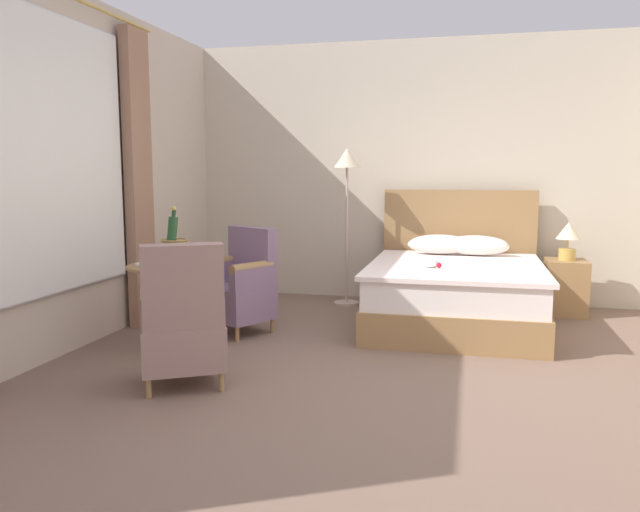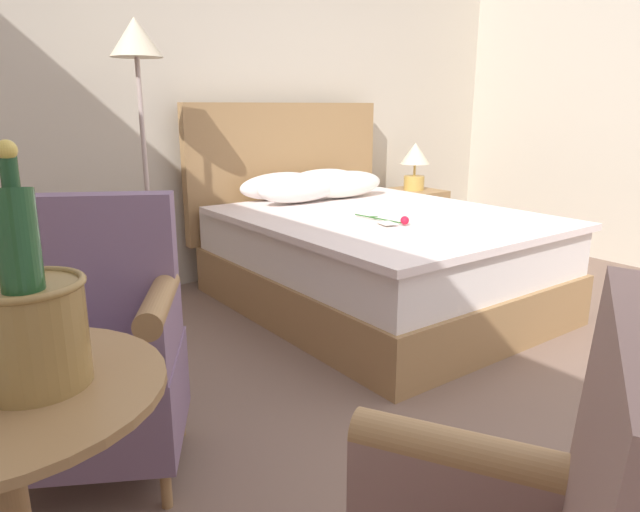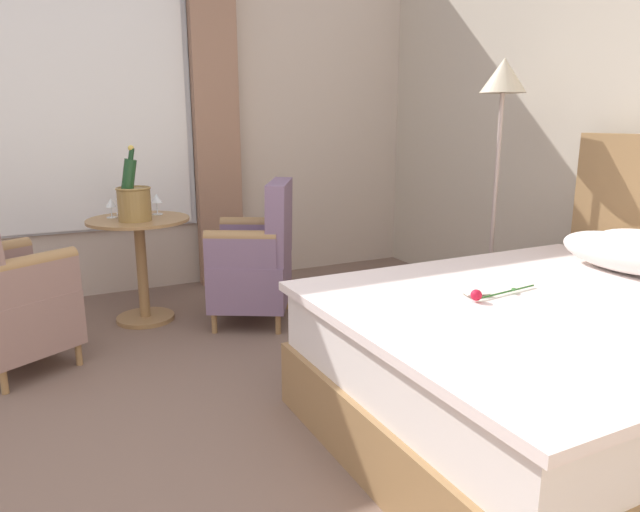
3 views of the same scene
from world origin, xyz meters
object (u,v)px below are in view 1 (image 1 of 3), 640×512
Objects in this scene: wine_glass_near_edge at (147,256)px; champagne_bucket at (174,249)px; nightstand at (565,287)px; side_table_round at (169,297)px; bedside_lamp at (568,236)px; snack_plate at (147,263)px; bed at (456,288)px; armchair_facing_bed at (182,324)px; wine_glass_near_bucket at (165,250)px; floor_lamp_brass at (347,179)px; armchair_by_window at (240,286)px.

champagne_bucket is at bearing 33.80° from wine_glass_near_edge.
side_table_round is (-3.37, -2.16, 0.16)m from nightstand.
snack_plate is at bearing -148.57° from bedside_lamp.
wine_glass_near_edge is at bearing -146.42° from bedside_lamp.
bed is 2.90m from snack_plate.
wine_glass_near_edge is (-3.48, -2.31, -0.01)m from bedside_lamp.
bedside_lamp is 2.97× the size of wine_glass_near_edge.
bedside_lamp reaches higher than snack_plate.
wine_glass_near_bucket is at bearing 122.73° from armchair_facing_bed.
side_table_round is at bearing 5.19° from snack_plate.
champagne_bucket is at bearing -3.65° from snack_plate.
floor_lamp_brass is 2.40m from champagne_bucket.
bed is at bearing 34.50° from champagne_bucket.
snack_plate is 0.94m from armchair_by_window.
floor_lamp_brass is at bearing 62.17° from wine_glass_near_edge.
armchair_by_window is at bearing -154.24° from nightstand.
floor_lamp_brass is 2.42× the size of side_table_round.
champagne_bucket reaches higher than snack_plate.
nightstand is at bearing 31.43° from snack_plate.
bedside_lamp is at bearing 1.77° from floor_lamp_brass.
armchair_facing_bed is at bearing -84.03° from armchair_by_window.
bed reaches higher than armchair_facing_bed.
armchair_by_window reaches higher than side_table_round.
bed reaches higher than snack_plate.
bedside_lamp is at bearing 33.58° from wine_glass_near_edge.
floor_lamp_brass reaches higher than side_table_round.
bedside_lamp is 3.38m from armchair_by_window.
wine_glass_near_bucket is (-0.18, 0.18, -0.04)m from champagne_bucket.
snack_plate is (-0.18, -0.02, 0.27)m from side_table_round.
bedside_lamp is 4.17m from wine_glass_near_edge.
snack_plate is (-0.08, 0.14, -0.08)m from wine_glass_near_edge.
snack_plate reaches higher than nightstand.
side_table_round is at bearing -147.43° from bedside_lamp.
wine_glass_near_edge is (-0.10, -0.15, 0.36)m from side_table_round.
wine_glass_near_bucket reaches higher than nightstand.
side_table_round is 0.71× the size of armchair_facing_bed.
floor_lamp_brass is 2.34m from wine_glass_near_bucket.
nightstand is 1.46× the size of bedside_lamp.
nightstand is 0.56× the size of armchair_facing_bed.
floor_lamp_brass is at bearing -178.23° from bedside_lamp.
floor_lamp_brass is 1.71× the size of armchair_facing_bed.
nightstand is 4.12m from armchair_facing_bed.
bed is at bearing 52.33° from armchair_facing_bed.
armchair_facing_bed is at bearing -60.72° from champagne_bucket.
wine_glass_near_edge is (0.00, -0.30, -0.01)m from wine_glass_near_bucket.
bedside_lamp is at bearing 31.65° from bed.
side_table_round is 0.41m from wine_glass_near_bucket.
bed is 15.75× the size of wine_glass_near_edge.
wine_glass_near_bucket is 0.30m from wine_glass_near_edge.
floor_lamp_brass is at bearing 153.14° from bed.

